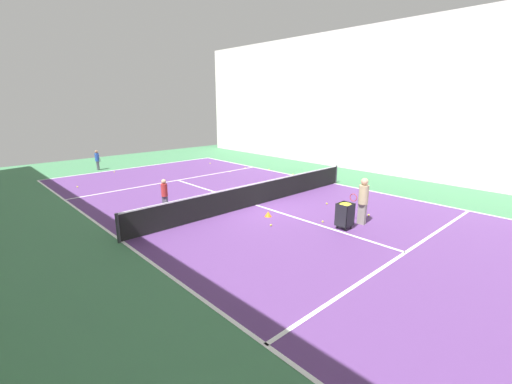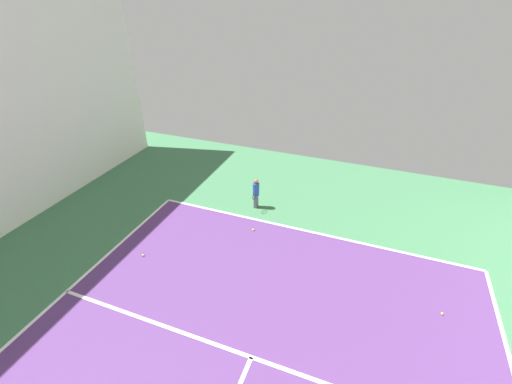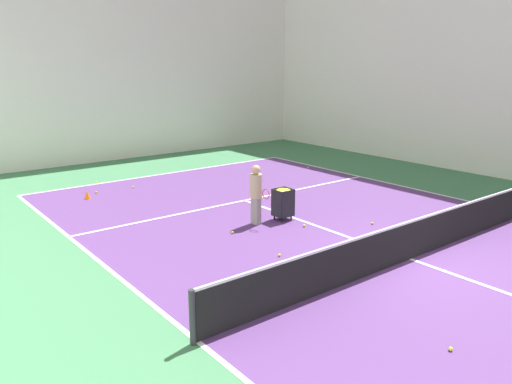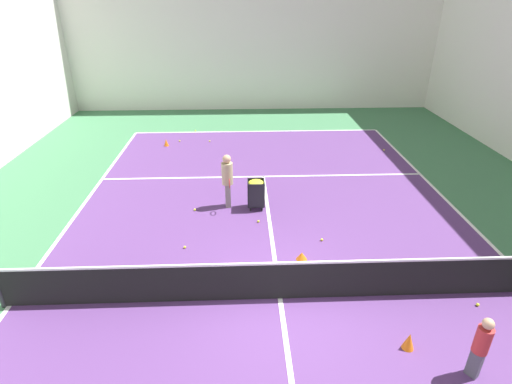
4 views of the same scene
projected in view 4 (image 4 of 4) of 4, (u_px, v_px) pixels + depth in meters
ground_plane at (280, 299)px, 8.54m from camera, size 35.29×35.29×0.00m
court_playing_area at (280, 299)px, 8.54m from camera, size 11.37×23.12×0.00m
line_baseline_far at (257, 131)px, 18.88m from camera, size 11.37×0.10×0.00m
line_sideline_left at (9, 306)px, 8.34m from camera, size 0.10×23.12×0.00m
line_service_far at (263, 176)px, 14.23m from camera, size 11.37×0.10×0.00m
line_centre_service at (280, 298)px, 8.54m from camera, size 0.10×12.72×0.00m
hall_enclosure_far at (254, 28)px, 20.71m from camera, size 19.54×0.15×8.46m
tennis_net at (281, 280)px, 8.32m from camera, size 11.67×0.10×0.95m
coach_at_net at (227, 178)px, 11.84m from camera, size 0.35×0.66×1.68m
child_midcourt at (481, 344)px, 6.52m from camera, size 0.35×0.35×1.26m
ball_cart at (256, 189)px, 11.87m from camera, size 0.50×0.46×0.92m
training_cone_0 at (302, 256)px, 9.76m from camera, size 0.27×0.27×0.20m
training_cone_1 at (166, 142)px, 17.03m from camera, size 0.21×0.21×0.30m
training_cone_2 at (409, 341)px, 7.28m from camera, size 0.22×0.22×0.35m
tennis_ball_0 at (322, 240)px, 10.52m from camera, size 0.07×0.07×0.07m
tennis_ball_1 at (258, 221)px, 11.37m from camera, size 0.07×0.07×0.07m
tennis_ball_7 at (185, 247)px, 10.21m from camera, size 0.07×0.07×0.07m
tennis_ball_8 at (180, 141)px, 17.56m from camera, size 0.07×0.07×0.07m
tennis_ball_10 at (478, 305)px, 8.33m from camera, size 0.07×0.07×0.07m
tennis_ball_11 at (384, 150)px, 16.55m from camera, size 0.07×0.07×0.07m
tennis_ball_12 at (210, 141)px, 17.54m from camera, size 0.07×0.07×0.07m
tennis_ball_16 at (195, 210)px, 11.98m from camera, size 0.07×0.07×0.07m
tennis_ball_17 at (195, 131)px, 18.86m from camera, size 0.07×0.07×0.07m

